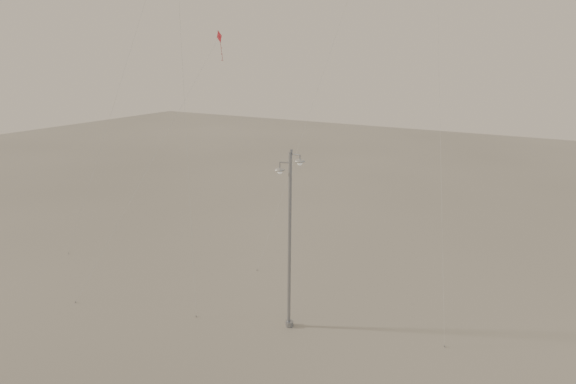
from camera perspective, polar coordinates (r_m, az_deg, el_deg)
The scene contains 3 objects.
ground at distance 25.27m, azimuth -7.52°, elevation -18.31°, with size 160.00×160.00×0.00m, color #9F9583.
street_lamp at distance 23.74m, azimuth 0.19°, elevation -5.76°, with size 1.61×0.63×10.08m.
kite_3 at distance 31.77m, azimuth -11.95°, elevation 12.97°, with size 3.61×11.55×16.25m.
Camera 1 is at (12.76, -16.38, 14.40)m, focal length 28.00 mm.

